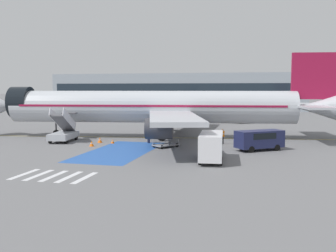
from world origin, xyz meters
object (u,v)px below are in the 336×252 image
object	(u,v)px
service_van_0	(211,145)
traffic_cone_1	(113,141)
baggage_cart	(166,145)
ground_crew_0	(252,136)
terminal_building	(176,92)
service_van_1	(259,138)
boarding_stairs_forward	(64,133)
traffic_cone_2	(100,140)
airliner	(156,107)
ground_crew_2	(149,134)
fuel_tanker	(223,113)
traffic_cone_0	(92,144)
ground_crew_1	(222,135)

from	to	relation	value
service_van_0	traffic_cone_1	xyz separation A→B (m)	(-12.24, 8.01, -1.19)
baggage_cart	ground_crew_0	xyz separation A→B (m)	(8.74, 4.01, 0.67)
terminal_building	service_van_1	bearing A→B (deg)	-70.74
traffic_cone_1	boarding_stairs_forward	bearing A→B (deg)	178.97
service_van_0	traffic_cone_2	size ratio (longest dim) A/B	9.41
airliner	boarding_stairs_forward	world-z (taller)	airliner
ground_crew_0	ground_crew_2	world-z (taller)	ground_crew_2
airliner	fuel_tanker	distance (m)	24.15
ground_crew_0	fuel_tanker	bearing A→B (deg)	-4.92
traffic_cone_0	terminal_building	xyz separation A→B (m)	(-7.87, 73.97, 4.85)
traffic_cone_0	terminal_building	world-z (taller)	terminal_building
boarding_stairs_forward	ground_crew_0	world-z (taller)	boarding_stairs_forward
fuel_tanker	ground_crew_2	world-z (taller)	fuel_tanker
terminal_building	traffic_cone_0	bearing A→B (deg)	-83.93
traffic_cone_0	traffic_cone_2	size ratio (longest dim) A/B	0.93
boarding_stairs_forward	traffic_cone_2	world-z (taller)	boarding_stairs_forward
service_van_1	ground_crew_2	xyz separation A→B (m)	(-12.24, 2.34, -0.17)
boarding_stairs_forward	fuel_tanker	size ratio (longest dim) A/B	0.60
airliner	ground_crew_1	bearing A→B (deg)	-121.67
boarding_stairs_forward	ground_crew_1	xyz separation A→B (m)	(18.19, 2.40, -0.03)
service_van_1	ground_crew_2	size ratio (longest dim) A/B	2.77
fuel_tanker	ground_crew_1	xyz separation A→B (m)	(2.77, -26.98, -0.73)
fuel_tanker	terminal_building	xyz separation A→B (m)	(-18.49, 41.89, 3.44)
airliner	terminal_building	xyz separation A→B (m)	(-12.59, 65.21, 1.30)
service_van_1	fuel_tanker	bearing A→B (deg)	-23.51
fuel_tanker	service_van_1	bearing A→B (deg)	18.72
boarding_stairs_forward	baggage_cart	world-z (taller)	boarding_stairs_forward
ground_crew_1	traffic_cone_0	xyz separation A→B (m)	(-13.40, -5.10, -0.69)
service_van_0	ground_crew_1	distance (m)	10.54
ground_crew_0	ground_crew_2	xyz separation A→B (m)	(-11.39, -1.44, 0.11)
fuel_tanker	ground_crew_1	distance (m)	27.14
service_van_0	ground_crew_2	bearing A→B (deg)	126.56
airliner	ground_crew_1	xyz separation A→B (m)	(8.68, -3.66, -2.87)
ground_crew_0	traffic_cone_2	distance (m)	17.11
service_van_0	traffic_cone_0	bearing A→B (deg)	152.61
baggage_cart	ground_crew_1	distance (m)	6.78
fuel_tanker	traffic_cone_1	xyz separation A→B (m)	(-9.28, -29.50, -1.46)
traffic_cone_2	service_van_0	bearing A→B (deg)	-30.67
boarding_stairs_forward	baggage_cart	size ratio (longest dim) A/B	1.83
airliner	traffic_cone_0	xyz separation A→B (m)	(-4.72, -8.76, -3.55)
airliner	traffic_cone_0	distance (m)	10.57
service_van_1	traffic_cone_1	xyz separation A→B (m)	(-16.12, 1.13, -0.98)
fuel_tanker	ground_crew_2	distance (m)	28.80
traffic_cone_2	airliner	bearing A→B (deg)	49.87
service_van_0	traffic_cone_1	world-z (taller)	service_van_0
baggage_cart	terminal_building	distance (m)	74.59
traffic_cone_1	ground_crew_2	bearing A→B (deg)	17.36
airliner	service_van_0	world-z (taller)	airliner
baggage_cart	traffic_cone_1	bearing A→B (deg)	24.33
ground_crew_0	ground_crew_2	bearing A→B (deg)	79.68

